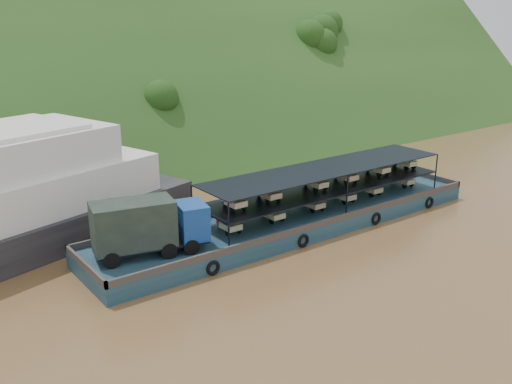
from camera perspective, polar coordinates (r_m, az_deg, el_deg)
ground at (r=45.50m, az=4.29°, el=-4.31°), size 160.00×160.00×0.00m
hillside at (r=75.20m, az=-13.92°, el=4.08°), size 140.00×39.60×39.60m
cargo_barge at (r=45.38m, az=2.14°, el=-2.59°), size 35.00×7.18×5.09m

